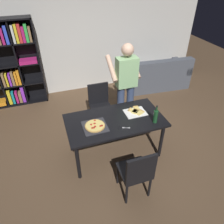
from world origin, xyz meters
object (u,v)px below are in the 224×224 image
Objects in this scene: chair_near_camera at (137,172)px; pepperoni_pizza_on_tray at (95,126)px; person_serving_pizza at (126,83)px; couch at (156,76)px; dining_table at (115,123)px; bookshelf at (6,64)px; kitchen_scissors at (122,128)px; wine_bottle at (156,116)px; chair_far_side at (100,103)px.

pepperoni_pizza_on_tray is (-0.36, 0.84, 0.25)m from chair_near_camera.
pepperoni_pizza_on_tray is at bearing -137.01° from person_serving_pizza.
couch reaches higher than pepperoni_pizza_on_tray.
couch is at bearing 46.35° from dining_table.
couch is 4.70× the size of pepperoni_pizza_on_tray.
kitchen_scissors is at bearing -56.20° from bookshelf.
chair_near_camera reaches higher than dining_table.
couch is 5.57× the size of wine_bottle.
kitchen_scissors is at bearing -22.76° from pepperoni_pizza_on_tray.
couch reaches higher than dining_table.
chair_near_camera is 0.95m from pepperoni_pizza_on_tray.
pepperoni_pizza_on_tray is at bearing -168.52° from dining_table.
chair_far_side is 0.71m from person_serving_pizza.
person_serving_pizza is (0.46, -0.22, 0.49)m from chair_far_side.
pepperoni_pizza_on_tray is 1.89× the size of kitchen_scissors.
dining_table is 1.79× the size of chair_near_camera.
dining_table is 0.91× the size of couch.
bookshelf is at bearing 142.31° from person_serving_pizza.
chair_far_side reaches higher than couch.
chair_far_side reaches higher than pepperoni_pizza_on_tray.
bookshelf reaches higher than chair_far_side.
wine_bottle is at bearing -11.78° from pepperoni_pizza_on_tray.
person_serving_pizza reaches higher than chair_far_side.
wine_bottle is at bearing -48.92° from bookshelf.
kitchen_scissors is at bearing -115.13° from person_serving_pizza.
chair_far_side is 2.85× the size of wine_bottle.
kitchen_scissors is (-0.56, 0.04, -0.11)m from wine_bottle.
chair_near_camera is at bearing -66.86° from pepperoni_pizza_on_tray.
chair_near_camera is 3.47m from couch.
bookshelf is at bearing 125.90° from dining_table.
chair_near_camera is (-0.00, -0.91, -0.16)m from dining_table.
chair_far_side is 0.51× the size of person_serving_pizza.
bookshelf is at bearing 131.08° from wine_bottle.
pepperoni_pizza_on_tray is at bearing 157.24° from kitchen_scissors.
kitchen_scissors is at bearing -83.40° from dining_table.
chair_far_side is at bearing -40.43° from bookshelf.
person_serving_pizza is at bearing -25.51° from chair_far_side.
chair_near_camera is 0.72m from kitchen_scissors.
bookshelf is at bearing 117.62° from chair_near_camera.
couch is 3.70m from bookshelf.
kitchen_scissors is (0.03, -1.15, 0.24)m from chair_far_side.
person_serving_pizza is 0.98m from wine_bottle.
chair_far_side is at bearing -150.43° from couch.
wine_bottle is (2.31, -2.65, -0.13)m from bookshelf.
kitchen_scissors is (-0.43, -0.93, -0.24)m from person_serving_pizza.
kitchen_scissors is (0.03, 0.68, 0.24)m from chair_near_camera.
person_serving_pizza is (0.46, 1.60, 0.49)m from chair_near_camera.
chair_far_side reaches higher than dining_table.
chair_far_side is (0.00, 0.91, -0.16)m from dining_table.
pepperoni_pizza_on_tray is at bearing -110.01° from chair_far_side.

